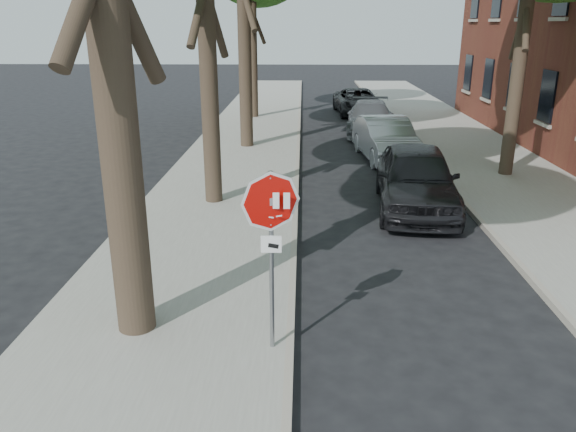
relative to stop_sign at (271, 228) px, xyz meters
name	(u,v)px	position (x,y,z in m)	size (l,w,h in m)	color
ground	(321,354)	(0.70, 0.03, -1.95)	(120.00, 120.00, 0.00)	black
sidewalk_left	(239,159)	(-1.80, 12.03, -1.89)	(4.00, 55.00, 0.12)	gray
sidewalk_right	(485,160)	(6.70, 12.03, -1.89)	(4.00, 55.00, 0.12)	gray
curb_left	(298,159)	(0.25, 12.03, -1.88)	(0.12, 55.00, 0.13)	#9E9384
curb_right	(425,160)	(4.65, 12.03, -1.88)	(0.12, 55.00, 0.13)	#9E9384
stop_sign	(271,228)	(0.00, 0.00, 0.00)	(0.76, 0.34, 2.61)	gray
car_a	(416,178)	(3.30, 6.80, -1.13)	(1.92, 4.78, 1.63)	black
car_b	(386,139)	(3.30, 12.30, -1.22)	(1.54, 4.43, 1.46)	#A6A7AE
car_c	(370,118)	(3.30, 17.17, -1.26)	(1.92, 4.72, 1.37)	#57585D
car_d	(358,102)	(3.30, 22.55, -1.29)	(2.19, 4.75, 1.32)	black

